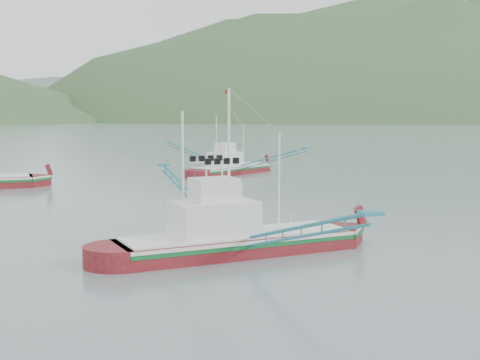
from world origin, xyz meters
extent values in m
plane|color=slate|center=(0.00, 0.00, 0.00)|extent=(1200.00, 1200.00, 0.00)
cube|color=maroon|center=(-1.85, -1.57, 0.18)|extent=(13.60, 6.44, 1.75)
cube|color=silver|center=(-1.85, -1.57, 0.92)|extent=(13.36, 6.45, 0.19)
cube|color=#0E6229|center=(-1.85, -1.57, 0.70)|extent=(13.36, 6.47, 0.19)
cube|color=silver|center=(-1.85, -1.57, 1.10)|extent=(12.92, 6.12, 0.11)
cube|color=silver|center=(-3.12, -1.87, 2.02)|extent=(4.91, 3.74, 1.93)
cube|color=silver|center=(-3.12, -1.87, 3.59)|extent=(2.66, 2.40, 1.23)
cylinder|color=white|center=(-2.27, -1.67, 5.00)|extent=(0.14, 0.14, 7.89)
cylinder|color=white|center=(-4.83, -2.27, 4.40)|extent=(0.12, 0.12, 6.70)
cylinder|color=white|center=(0.71, -0.96, 3.81)|extent=(0.11, 0.11, 5.52)
cube|color=maroon|center=(6.72, 41.84, 0.16)|extent=(11.12, 9.94, 1.58)
cube|color=silver|center=(6.72, 41.84, 0.83)|extent=(10.98, 9.84, 0.17)
cube|color=#0E6229|center=(6.72, 41.84, 0.63)|extent=(10.99, 9.85, 0.17)
cube|color=silver|center=(6.72, 41.84, 0.98)|extent=(10.57, 9.44, 0.09)
cube|color=silver|center=(5.81, 41.09, 1.81)|extent=(4.64, 4.45, 1.73)
cube|color=silver|center=(5.81, 41.09, 3.23)|extent=(2.68, 2.64, 1.10)
cylinder|color=white|center=(6.42, 41.59, 4.49)|extent=(0.13, 0.13, 7.09)
cylinder|color=white|center=(4.60, 40.09, 3.96)|extent=(0.11, 0.11, 6.02)
cylinder|color=white|center=(8.55, 43.34, 3.43)|extent=(0.09, 0.09, 4.96)
ellipsoid|color=#35562C|center=(240.00, 430.00, 0.00)|extent=(684.00, 432.00, 306.00)
ellipsoid|color=slate|center=(30.00, 560.00, 0.00)|extent=(960.00, 400.00, 240.00)
camera|label=1|loc=(-9.25, -36.52, 7.91)|focal=50.00mm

